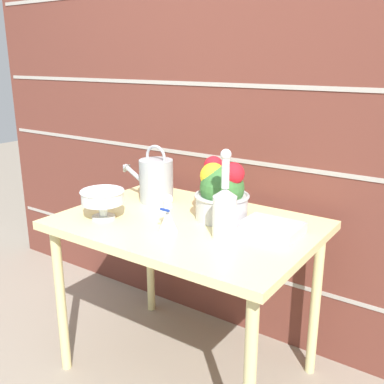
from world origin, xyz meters
TOP-DOWN VIEW (x-y plane):
  - ground_plane at (0.00, 0.00)m, footprint 12.00×12.00m
  - brick_wall at (0.00, 0.49)m, footprint 3.60×0.08m
  - patio_table at (0.00, 0.00)m, footprint 1.07×0.75m
  - watering_can at (-0.28, 0.14)m, footprint 0.31×0.16m
  - crystal_pedestal_bowl at (-0.31, -0.18)m, footprint 0.19×0.19m
  - flower_planter at (0.10, 0.11)m, footprint 0.24×0.24m
  - glass_decanter at (0.22, -0.07)m, footprint 0.09×0.09m
  - figurine_vase at (0.01, -0.14)m, footprint 0.08×0.08m
  - wire_tray at (0.35, 0.08)m, footprint 0.23×0.19m

SIDE VIEW (x-z plane):
  - ground_plane at x=0.00m, z-range 0.00..0.00m
  - patio_table at x=0.00m, z-range 0.29..1.03m
  - wire_tray at x=0.35m, z-range 0.73..0.77m
  - figurine_vase at x=0.01m, z-range 0.73..0.88m
  - crystal_pedestal_bowl at x=-0.31m, z-range 0.77..0.90m
  - watering_can at x=-0.28m, z-range 0.71..0.98m
  - glass_decanter at x=0.22m, z-range 0.68..1.03m
  - flower_planter at x=0.10m, z-range 0.73..0.99m
  - brick_wall at x=0.00m, z-range 0.00..2.20m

